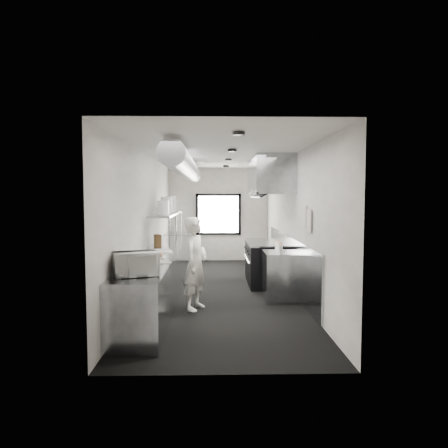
{
  "coord_description": "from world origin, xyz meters",
  "views": [
    {
      "loc": [
        -0.12,
        -8.39,
        1.97
      ],
      "look_at": [
        0.07,
        -0.2,
        1.4
      ],
      "focal_mm": 32.97,
      "sensor_mm": 36.0,
      "label": 1
    }
  ],
  "objects": [
    {
      "name": "squeeze_bottle_a",
      "position": [
        1.07,
        -1.02,
        0.99
      ],
      "size": [
        0.07,
        0.07,
        0.17
      ],
      "primitive_type": "cylinder",
      "rotation": [
        0.0,
        0.0,
        -0.15
      ],
      "color": "silver",
      "rests_on": "bottle_station"
    },
    {
      "name": "prep_counter",
      "position": [
        -1.15,
        -0.5,
        0.45
      ],
      "size": [
        0.7,
        6.0,
        0.9
      ],
      "primitive_type": "cube",
      "color": "gray",
      "rests_on": "floor"
    },
    {
      "name": "plate_stack_c",
      "position": [
        -1.23,
        1.16,
        1.75
      ],
      "size": [
        0.28,
        0.28,
        0.36
      ],
      "primitive_type": "cylinder",
      "rotation": [
        0.0,
        0.0,
        0.1
      ],
      "color": "white",
      "rests_on": "pass_shelf"
    },
    {
      "name": "wall_right",
      "position": [
        1.5,
        0.0,
        1.4
      ],
      "size": [
        0.02,
        8.0,
        2.8
      ],
      "primitive_type": "cube",
      "color": "silver",
      "rests_on": "floor"
    },
    {
      "name": "deli_tub_a",
      "position": [
        -1.32,
        -2.65,
        0.95
      ],
      "size": [
        0.19,
        0.19,
        0.11
      ],
      "primitive_type": "cylinder",
      "rotation": [
        0.0,
        0.0,
        0.34
      ],
      "color": "#A0AC9F",
      "rests_on": "prep_counter"
    },
    {
      "name": "plate_stack_b",
      "position": [
        -1.2,
        0.6,
        1.72
      ],
      "size": [
        0.3,
        0.3,
        0.29
      ],
      "primitive_type": "cylinder",
      "rotation": [
        0.0,
        0.0,
        0.41
      ],
      "color": "white",
      "rests_on": "pass_shelf"
    },
    {
      "name": "pass_shelf",
      "position": [
        -1.19,
        1.0,
        1.54
      ],
      "size": [
        0.45,
        3.0,
        0.68
      ],
      "color": "gray",
      "rests_on": "prep_counter"
    },
    {
      "name": "plate_stack_d",
      "position": [
        -1.17,
        1.61,
        1.76
      ],
      "size": [
        0.33,
        0.33,
        0.39
      ],
      "primitive_type": "cylinder",
      "rotation": [
        0.0,
        0.0,
        -0.43
      ],
      "color": "white",
      "rests_on": "pass_shelf"
    },
    {
      "name": "newspaper",
      "position": [
        -0.99,
        -1.83,
        0.9
      ],
      "size": [
        0.4,
        0.45,
        0.01
      ],
      "primitive_type": "cube",
      "rotation": [
        0.0,
        0.0,
        0.27
      ],
      "color": "silver",
      "rests_on": "prep_counter"
    },
    {
      "name": "notice_sheet_b",
      "position": [
        1.47,
        -1.55,
        1.55
      ],
      "size": [
        0.02,
        0.28,
        0.38
      ],
      "primitive_type": "cube",
      "color": "beige",
      "rests_on": "wall_right"
    },
    {
      "name": "notice_sheet_a",
      "position": [
        1.47,
        -1.2,
        1.6
      ],
      "size": [
        0.02,
        0.28,
        0.38
      ],
      "primitive_type": "cube",
      "color": "beige",
      "rests_on": "wall_right"
    },
    {
      "name": "cutting_board",
      "position": [
        -1.14,
        -0.55,
        0.91
      ],
      "size": [
        0.5,
        0.6,
        0.02
      ],
      "primitive_type": "cube",
      "rotation": [
        0.0,
        0.0,
        0.22
      ],
      "color": "silver",
      "rests_on": "prep_counter"
    },
    {
      "name": "wall_left",
      "position": [
        -1.5,
        0.0,
        1.4
      ],
      "size": [
        0.02,
        8.0,
        2.8
      ],
      "primitive_type": "cube",
      "color": "silver",
      "rests_on": "floor"
    },
    {
      "name": "wall_front",
      "position": [
        0.0,
        -4.0,
        1.4
      ],
      "size": [
        3.0,
        0.02,
        2.8
      ],
      "primitive_type": "cube",
      "color": "silver",
      "rests_on": "floor"
    },
    {
      "name": "squeeze_bottle_c",
      "position": [
        1.1,
        -0.67,
        1.0
      ],
      "size": [
        0.07,
        0.07,
        0.2
      ],
      "primitive_type": "cylinder",
      "rotation": [
        0.0,
        0.0,
        0.04
      ],
      "color": "silver",
      "rests_on": "bottle_station"
    },
    {
      "name": "exhaust_hood",
      "position": [
        1.1,
        0.7,
        2.39
      ],
      "size": [
        0.81,
        2.2,
        0.88
      ],
      "color": "gray",
      "rests_on": "ceiling"
    },
    {
      "name": "wall_cladding",
      "position": [
        1.48,
        0.3,
        0.55
      ],
      "size": [
        0.03,
        5.5,
        1.1
      ],
      "primitive_type": "cube",
      "color": "gray",
      "rests_on": "wall_right"
    },
    {
      "name": "squeeze_bottle_b",
      "position": [
        1.12,
        -0.87,
        0.99
      ],
      "size": [
        0.07,
        0.07,
        0.18
      ],
      "primitive_type": "cylinder",
      "rotation": [
        0.0,
        0.0,
        0.09
      ],
      "color": "silver",
      "rests_on": "bottle_station"
    },
    {
      "name": "hvac_duct",
      "position": [
        -0.7,
        0.4,
        2.55
      ],
      "size": [
        0.4,
        6.4,
        0.4
      ],
      "primitive_type": "cylinder",
      "rotation": [
        1.57,
        0.0,
        0.0
      ],
      "color": "#96979E",
      "rests_on": "ceiling"
    },
    {
      "name": "knife_block",
      "position": [
        -1.31,
        0.22,
        1.03
      ],
      "size": [
        0.19,
        0.25,
        0.25
      ],
      "primitive_type": "cube",
      "rotation": [
        0.0,
        0.0,
        0.42
      ],
      "color": "brown",
      "rests_on": "prep_counter"
    },
    {
      "name": "pastry",
      "position": [
        -1.04,
        -1.38,
        0.95
      ],
      "size": [
        0.08,
        0.08,
        0.08
      ],
      "primitive_type": "sphere",
      "color": "tan",
      "rests_on": "small_plate"
    },
    {
      "name": "floor",
      "position": [
        0.0,
        0.0,
        0.0
      ],
      "size": [
        3.0,
        8.0,
        0.01
      ],
      "primitive_type": "cube",
      "color": "black",
      "rests_on": "ground"
    },
    {
      "name": "line_cook",
      "position": [
        -0.45,
        -1.36,
        0.8
      ],
      "size": [
        0.58,
        0.69,
        1.6
      ],
      "primitive_type": "imported",
      "rotation": [
        0.0,
        0.0,
        1.17
      ],
      "color": "white",
      "rests_on": "floor"
    },
    {
      "name": "range",
      "position": [
        1.04,
        0.7,
        0.47
      ],
      "size": [
        0.88,
        1.6,
        0.94
      ],
      "color": "black",
      "rests_on": "floor"
    },
    {
      "name": "bottle_station",
      "position": [
        1.15,
        -0.7,
        0.45
      ],
      "size": [
        0.65,
        0.8,
        0.9
      ],
      "primitive_type": "cube",
      "color": "gray",
      "rests_on": "floor"
    },
    {
      "name": "squeeze_bottle_d",
      "position": [
        1.1,
        -0.59,
        0.99
      ],
      "size": [
        0.07,
        0.07,
        0.19
      ],
      "primitive_type": "cylinder",
      "rotation": [
        0.0,
        0.0,
        -0.1
      ],
      "color": "silver",
      "rests_on": "bottle_station"
    },
    {
      "name": "ceiling",
      "position": [
        0.0,
        0.0,
        2.8
      ],
      "size": [
        3.0,
        8.0,
        0.01
      ],
      "primitive_type": "cube",
      "color": "beige",
      "rests_on": "wall_back"
    },
    {
      "name": "plate_stack_a",
      "position": [
        -1.2,
        0.28,
        1.71
      ],
      "size": [
        0.27,
        0.27,
        0.29
      ],
      "primitive_type": "cylinder",
      "rotation": [
        0.0,
        0.0,
        0.08
      ],
      "color": "white",
      "rests_on": "pass_shelf"
    },
    {
      "name": "wall_back",
      "position": [
        0.0,
        4.0,
        1.4
      ],
      "size": [
        3.0,
        0.02,
        2.8
      ],
      "primitive_type": "cube",
      "color": "silver",
      "rests_on": "floor"
    },
    {
      "name": "microwave",
      "position": [
        -1.17,
        -2.93,
        1.06
      ],
      "size": [
        0.64,
        0.57,
        0.32
      ],
      "primitive_type": "imported",
      "rotation": [
        0.0,
        0.0,
        0.37
      ],
      "color": "silver",
      "rests_on": "prep_counter"
    },
    {
      "name": "small_plate",
      "position": [
        -1.04,
        -1.38,
        0.91
      ],
      "size": [
        0.22,
        0.22,
        0.01
      ],
      "primitive_type": "cylinder",
      "rotation": [
        0.0,
        0.0,
        -0.38
      ],
      "color": "white",
      "rests_on": "prep_counter"
    },
    {
      "name": "squeeze_bottle_e",
      "position": [
        1.1,
        -0.44,
        0.99
      ],
      "size": [
        0.07,
        0.07,
        0.17
      ],
      "primitive_type": "cylinder",
      "rotation": [
        0.0,
        0.0,
        0.3
      ],
      "color": "silver",
      "rests_on": "bottle_station"
    },
    {
      "name": "far_work_table",
      "position": [
        -1.15,
        3.2,
        0.45
      ],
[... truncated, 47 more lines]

